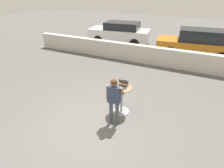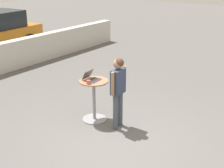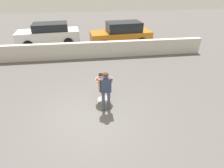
{
  "view_description": "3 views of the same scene",
  "coord_description": "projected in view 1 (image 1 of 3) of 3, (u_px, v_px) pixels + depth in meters",
  "views": [
    {
      "loc": [
        2.28,
        -3.55,
        3.78
      ],
      "look_at": [
        0.34,
        0.6,
        1.23
      ],
      "focal_mm": 28.0,
      "sensor_mm": 36.0,
      "label": 1
    },
    {
      "loc": [
        -4.51,
        -3.18,
        3.34
      ],
      "look_at": [
        0.34,
        0.33,
        1.08
      ],
      "focal_mm": 50.0,
      "sensor_mm": 36.0,
      "label": 2
    },
    {
      "loc": [
        0.05,
        -4.82,
        4.16
      ],
      "look_at": [
        0.76,
        0.41,
        1.06
      ],
      "focal_mm": 28.0,
      "sensor_mm": 36.0,
      "label": 3
    }
  ],
  "objects": [
    {
      "name": "coffee_mug",
      "position": [
        115.0,
        85.0,
        5.62
      ],
      "size": [
        0.12,
        0.09,
        0.08
      ],
      "color": "#C14C42",
      "rests_on": "cafe_table"
    },
    {
      "name": "standing_person",
      "position": [
        114.0,
        97.0,
        5.07
      ],
      "size": [
        0.51,
        0.37,
        1.59
      ],
      "color": "#424C56",
      "rests_on": "ground_plane"
    },
    {
      "name": "laptop",
      "position": [
        123.0,
        85.0,
        5.62
      ],
      "size": [
        0.35,
        0.36,
        0.22
      ],
      "color": "#515156",
      "rests_on": "cafe_table"
    },
    {
      "name": "parked_car_near_street",
      "position": [
        197.0,
        43.0,
        10.37
      ],
      "size": [
        4.53,
        2.1,
        1.69
      ],
      "color": "#B76B19",
      "rests_on": "ground_plane"
    },
    {
      "name": "cafe_table",
      "position": [
        122.0,
        98.0,
        5.8
      ],
      "size": [
        0.66,
        0.66,
        0.97
      ],
      "color": "gray",
      "rests_on": "ground_plane"
    },
    {
      "name": "parked_car_further_down",
      "position": [
        120.0,
        33.0,
        12.96
      ],
      "size": [
        4.55,
        2.22,
        1.6
      ],
      "color": "silver",
      "rests_on": "ground_plane"
    },
    {
      "name": "ground_plane",
      "position": [
        94.0,
        124.0,
        5.49
      ],
      "size": [
        50.0,
        50.0,
        0.0
      ],
      "primitive_type": "plane",
      "color": "#5B5956"
    },
    {
      "name": "pavement_kerb",
      "position": [
        145.0,
        55.0,
        9.74
      ],
      "size": [
        14.63,
        0.35,
        0.98
      ],
      "color": "beige",
      "rests_on": "ground_plane"
    }
  ]
}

